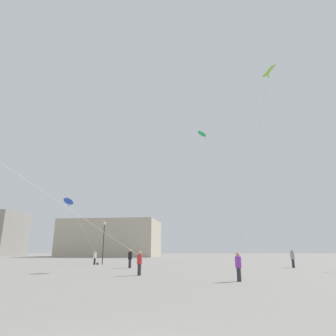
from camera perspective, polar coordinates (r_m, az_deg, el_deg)
The scene contains 11 objects.
person_in_white at distance 37.78m, azimuth -14.15°, elevation -16.55°, with size 0.35×0.35×1.62m.
person_in_purple at distance 17.94m, azimuth 13.63°, elevation -18.03°, with size 0.35×0.35×1.59m.
person_in_black at distance 30.29m, azimuth -7.46°, elevation -17.02°, with size 0.39×0.39×1.79m.
person_in_grey at distance 32.94m, azimuth 23.23°, elevation -15.83°, with size 0.39×0.39×1.77m.
person_in_red at distance 21.58m, azimuth -5.61°, elevation -17.85°, with size 0.36×0.36×1.64m.
kite_emerald_diamond at distance 33.56m, azimuth 6.55°, elevation 6.49°, with size 8.13×1.86×13.57m.
kite_lime_delta at distance 17.78m, azimuth 18.83°, elevation 16.41°, with size 2.10×3.80×10.29m.
kite_cobalt_diamond at distance 35.84m, azimuth -18.86°, elevation -6.17°, with size 3.22×4.09×6.30m.
building_centre_hall at distance 81.95m, azimuth -11.01°, elevation -13.40°, with size 25.58×17.55×9.36m.
lamppost_east at distance 38.10m, azimuth -12.47°, elevation -12.83°, with size 0.36×0.36×5.12m.
handbag_beside_flyer at distance 37.80m, azimuth -13.65°, elevation -17.75°, with size 0.32×0.14×0.24m, color brown.
Camera 1 is at (1.12, -4.20, 1.72)m, focal length 31.10 mm.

